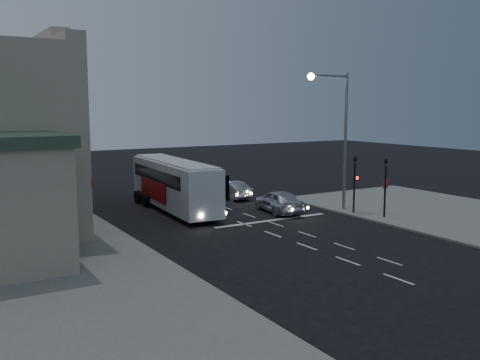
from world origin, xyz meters
TOP-DOWN VIEW (x-y plane):
  - ground at (0.00, 0.00)m, footprint 120.00×120.00m
  - sidewalk_near at (13.00, -4.00)m, footprint 12.00×24.00m
  - road_markings at (1.29, 3.31)m, footprint 8.00×30.55m
  - tour_bus at (-1.83, 8.04)m, footprint 3.04×11.23m
  - car_suv at (3.77, 3.80)m, footprint 2.44×4.69m
  - car_sedan_a at (3.70, 10.19)m, footprint 1.85×4.18m
  - car_sedan_b at (4.59, 16.51)m, footprint 3.05×5.39m
  - traffic_signal_main at (7.60, 0.78)m, footprint 0.25×0.35m
  - traffic_signal_side at (8.30, -1.20)m, footprint 0.18×0.15m
  - regulatory_sign at (9.30, -0.24)m, footprint 0.45×0.12m
  - streetlight at (7.34, 2.20)m, footprint 3.32×0.44m
  - street_tree at (-8.21, 15.02)m, footprint 4.00×4.00m

SIDE VIEW (x-z plane):
  - ground at x=0.00m, z-range 0.00..0.00m
  - road_markings at x=1.29m, z-range 0.00..0.01m
  - sidewalk_near at x=13.00m, z-range 0.00..0.12m
  - car_sedan_a at x=3.70m, z-range 0.00..1.34m
  - car_sedan_b at x=4.59m, z-range 0.00..1.47m
  - car_suv at x=3.77m, z-range 0.00..1.52m
  - regulatory_sign at x=9.30m, z-range 0.50..2.70m
  - tour_bus at x=-1.83m, z-range 0.14..3.55m
  - traffic_signal_main at x=7.60m, z-range 0.37..4.47m
  - traffic_signal_side at x=8.30m, z-range 0.37..4.47m
  - street_tree at x=-8.21m, z-range 1.40..7.60m
  - streetlight at x=7.34m, z-range 1.23..10.23m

